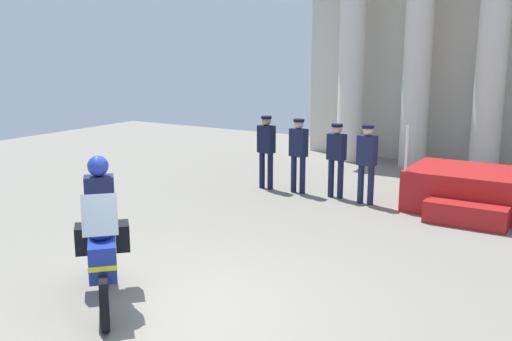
% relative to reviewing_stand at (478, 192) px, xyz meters
% --- Properties ---
extents(ground_plane, '(28.00, 28.00, 0.00)m').
position_rel_reviewing_stand_xyz_m(ground_plane, '(-2.20, -6.58, -0.40)').
color(ground_plane, gray).
extents(colonnade_backdrop, '(8.93, 1.59, 6.96)m').
position_rel_reviewing_stand_xyz_m(colonnade_backdrop, '(-1.55, 4.37, 3.11)').
color(colonnade_backdrop, beige).
rests_on(colonnade_backdrop, ground_plane).
extents(reviewing_stand, '(2.68, 2.29, 1.73)m').
position_rel_reviewing_stand_xyz_m(reviewing_stand, '(0.00, 0.00, 0.00)').
color(reviewing_stand, '#A51919').
rests_on(reviewing_stand, ground_plane).
extents(officer_in_row_0, '(0.41, 0.27, 1.69)m').
position_rel_reviewing_stand_xyz_m(officer_in_row_0, '(-4.58, -0.49, 0.60)').
color(officer_in_row_0, black).
rests_on(officer_in_row_0, ground_plane).
extents(officer_in_row_1, '(0.41, 0.27, 1.67)m').
position_rel_reviewing_stand_xyz_m(officer_in_row_1, '(-3.76, -0.47, 0.58)').
color(officer_in_row_1, '#141938').
rests_on(officer_in_row_1, ground_plane).
extents(officer_in_row_2, '(0.41, 0.27, 1.61)m').
position_rel_reviewing_stand_xyz_m(officer_in_row_2, '(-2.88, -0.41, 0.55)').
color(officer_in_row_2, '#141938').
rests_on(officer_in_row_2, ground_plane).
extents(officer_in_row_3, '(0.41, 0.27, 1.65)m').
position_rel_reviewing_stand_xyz_m(officer_in_row_3, '(-2.12, -0.58, 0.58)').
color(officer_in_row_3, '#191E42').
rests_on(officer_in_row_3, ground_plane).
extents(motorcycle_with_rider, '(1.59, 1.54, 1.90)m').
position_rel_reviewing_stand_xyz_m(motorcycle_with_rider, '(-3.22, -6.87, 0.40)').
color(motorcycle_with_rider, black).
rests_on(motorcycle_with_rider, ground_plane).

